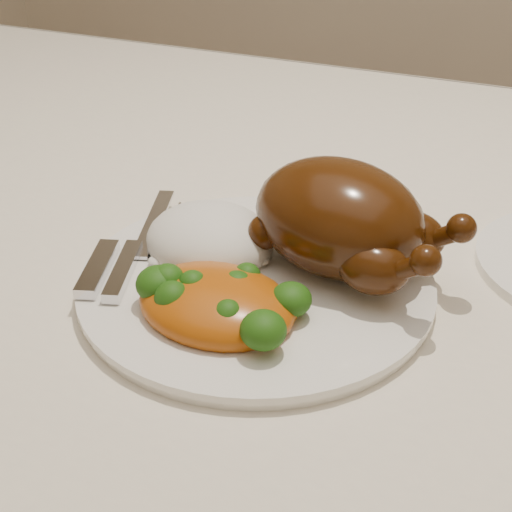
% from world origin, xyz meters
% --- Properties ---
extents(dining_table, '(1.60, 0.90, 0.76)m').
position_xyz_m(dining_table, '(0.00, 0.00, 0.67)').
color(dining_table, brown).
rests_on(dining_table, floor).
extents(tablecloth, '(1.73, 1.03, 0.18)m').
position_xyz_m(tablecloth, '(0.00, 0.00, 0.74)').
color(tablecloth, silver).
rests_on(tablecloth, dining_table).
extents(dinner_plate, '(0.36, 0.36, 0.01)m').
position_xyz_m(dinner_plate, '(0.03, -0.11, 0.77)').
color(dinner_plate, white).
rests_on(dinner_plate, tablecloth).
extents(roast_chicken, '(0.19, 0.14, 0.09)m').
position_xyz_m(roast_chicken, '(0.08, -0.07, 0.82)').
color(roast_chicken, '#421D07').
rests_on(roast_chicken, dinner_plate).
extents(rice_mound, '(0.12, 0.11, 0.06)m').
position_xyz_m(rice_mound, '(-0.03, -0.09, 0.79)').
color(rice_mound, white).
rests_on(rice_mound, dinner_plate).
extents(mac_and_cheese, '(0.13, 0.10, 0.05)m').
position_xyz_m(mac_and_cheese, '(0.02, -0.17, 0.79)').
color(mac_and_cheese, '#BF570C').
rests_on(mac_and_cheese, dinner_plate).
extents(cutlery, '(0.07, 0.19, 0.01)m').
position_xyz_m(cutlery, '(-0.08, -0.13, 0.79)').
color(cutlery, silver).
rests_on(cutlery, dinner_plate).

